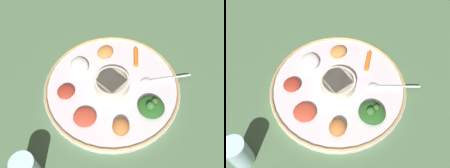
% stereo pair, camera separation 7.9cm
% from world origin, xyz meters
% --- Properties ---
extents(ground_plane, '(2.40, 2.40, 0.00)m').
position_xyz_m(ground_plane, '(0.00, 0.00, 0.00)').
color(ground_plane, '#4C6B47').
extents(platter, '(0.42, 0.42, 0.01)m').
position_xyz_m(platter, '(0.00, 0.00, 0.01)').
color(platter, silver).
rests_on(platter, ground_plane).
extents(platter_rim, '(0.42, 0.42, 0.01)m').
position_xyz_m(platter_rim, '(0.00, 0.00, 0.02)').
color(platter_rim, tan).
rests_on(platter_rim, platter).
extents(center_bowl, '(0.11, 0.11, 0.04)m').
position_xyz_m(center_bowl, '(0.00, 0.00, 0.03)').
color(center_bowl, beige).
rests_on(center_bowl, platter).
extents(spoon, '(0.16, 0.06, 0.01)m').
position_xyz_m(spoon, '(0.14, -0.04, 0.02)').
color(spoon, silver).
rests_on(spoon, platter).
extents(greens_pile, '(0.11, 0.11, 0.05)m').
position_xyz_m(greens_pile, '(0.07, -0.12, 0.03)').
color(greens_pile, '#23511E').
rests_on(greens_pile, platter).
extents(carrot_near_spoon, '(0.05, 0.08, 0.02)m').
position_xyz_m(carrot_near_spoon, '(0.12, 0.08, 0.02)').
color(carrot_near_spoon, orange).
rests_on(carrot_near_spoon, platter).
extents(mound_squash, '(0.07, 0.07, 0.03)m').
position_xyz_m(mound_squash, '(0.03, 0.13, 0.03)').
color(mound_squash, '#C67A38').
rests_on(mound_squash, platter).
extents(mound_chickpea, '(0.06, 0.07, 0.03)m').
position_xyz_m(mound_chickpea, '(-0.04, -0.14, 0.03)').
color(mound_chickpea, '#B2662D').
rests_on(mound_chickpea, platter).
extents(mound_berbere_red, '(0.09, 0.09, 0.02)m').
position_xyz_m(mound_berbere_red, '(-0.12, -0.07, 0.02)').
color(mound_berbere_red, '#B73D28').
rests_on(mound_berbere_red, platter).
extents(mound_rice_white, '(0.06, 0.07, 0.03)m').
position_xyz_m(mound_rice_white, '(-0.06, 0.11, 0.03)').
color(mound_rice_white, silver).
rests_on(mound_rice_white, platter).
extents(mound_beet, '(0.07, 0.07, 0.02)m').
position_xyz_m(mound_beet, '(-0.14, 0.04, 0.03)').
color(mound_beet, maroon).
rests_on(mound_beet, platter).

